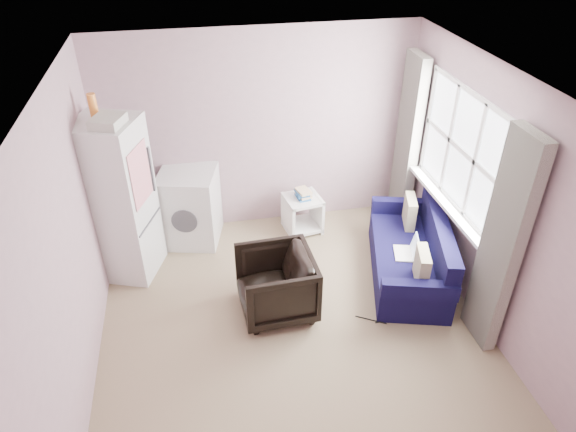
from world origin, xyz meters
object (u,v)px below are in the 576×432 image
Objects in this scene: armchair at (276,282)px; side_table at (302,211)px; sofa at (413,256)px; fridge at (118,200)px; washing_machine at (190,205)px.

armchair is 1.29× the size of side_table.
sofa is (1.61, 0.26, -0.11)m from armchair.
fridge is at bearing -177.67° from sofa.
sofa is (1.02, -1.14, -0.01)m from side_table.
armchair reaches higher than side_table.
washing_machine is at bearing 168.79° from sofa.
armchair is at bearing -47.95° from washing_machine.
washing_machine reaches higher than side_table.
washing_machine is at bearing 52.89° from fridge.
sofa is at bearing 96.85° from armchair.
armchair reaches higher than sofa.
sofa is at bearing -13.13° from washing_machine.
washing_machine reaches higher than armchair.
fridge is 3.52× the size of side_table.
washing_machine is (-0.80, 1.49, 0.10)m from armchair.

